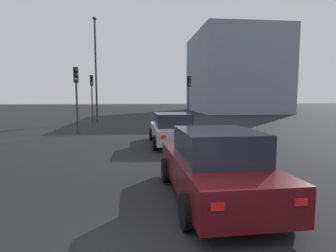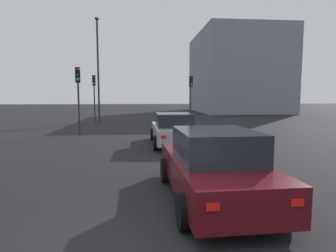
# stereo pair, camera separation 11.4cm
# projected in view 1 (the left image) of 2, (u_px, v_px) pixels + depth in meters

# --- Properties ---
(car_silver_left_lead) EXTENTS (4.52, 2.05, 1.50)m
(car_silver_left_lead) POSITION_uv_depth(u_px,v_px,m) (172.00, 129.00, 13.37)
(car_silver_left_lead) COLOR #A8AAB2
(car_silver_left_lead) RESTS_ON ground_plane
(car_maroon_left_second) EXTENTS (4.49, 2.13, 1.58)m
(car_maroon_left_second) POSITION_uv_depth(u_px,v_px,m) (215.00, 166.00, 6.23)
(car_maroon_left_second) COLOR #510F16
(car_maroon_left_second) RESTS_ON ground_plane
(traffic_light_near_left) EXTENTS (0.33, 0.31, 3.99)m
(traffic_light_near_left) POSITION_uv_depth(u_px,v_px,m) (76.00, 86.00, 16.71)
(traffic_light_near_left) COLOR #2D2D30
(traffic_light_near_left) RESTS_ON ground_plane
(traffic_light_near_right) EXTENTS (0.33, 0.31, 4.01)m
(traffic_light_near_right) POSITION_uv_depth(u_px,v_px,m) (189.00, 89.00, 24.36)
(traffic_light_near_right) COLOR #2D2D30
(traffic_light_near_right) RESTS_ON ground_plane
(traffic_light_far_left) EXTENTS (0.33, 0.30, 4.11)m
(traffic_light_far_left) POSITION_uv_depth(u_px,v_px,m) (92.00, 88.00, 24.60)
(traffic_light_far_left) COLOR #2D2D30
(traffic_light_far_left) RESTS_ON ground_plane
(street_lamp_kerbside) EXTENTS (0.56, 0.36, 8.91)m
(street_lamp_kerbside) POSITION_uv_depth(u_px,v_px,m) (96.00, 63.00, 24.06)
(street_lamp_kerbside) COLOR #2D2D30
(street_lamp_kerbside) RESTS_ON ground_plane
(building_facade_left) EXTENTS (15.33, 11.44, 11.40)m
(building_facade_left) POSITION_uv_depth(u_px,v_px,m) (233.00, 73.00, 41.93)
(building_facade_left) COLOR gray
(building_facade_left) RESTS_ON ground_plane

